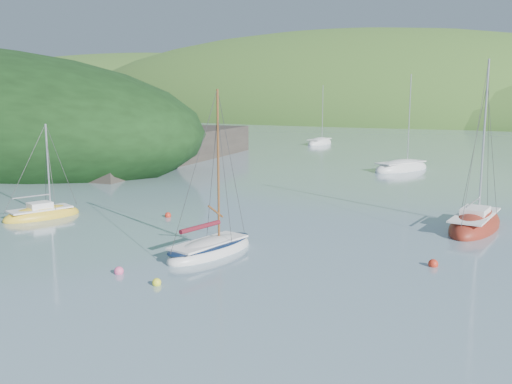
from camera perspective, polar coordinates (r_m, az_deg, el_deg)
The scene contains 8 objects.
ground at distance 25.77m, azimuth -10.20°, elevation -8.65°, with size 700.00×700.00×0.00m, color #7690A3.
shoreline_hills at distance 192.70m, azimuth 23.16°, elevation 6.63°, with size 690.00×135.00×56.00m.
daysailer_white at distance 29.44m, azimuth -4.61°, elevation -5.75°, with size 2.83×6.03×8.93m.
sloop_red at distance 37.13m, azimuth 21.04°, elevation -3.10°, with size 2.81×7.52×11.01m.
sailboat_yellow at distance 40.21m, azimuth -20.62°, elevation -2.19°, with size 3.40×5.45×6.74m.
distant_sloop_a at distance 62.71m, azimuth 14.33°, elevation 2.27°, with size 5.49×8.16×11.01m.
distant_sloop_c at distance 93.05m, azimuth 6.39°, elevation 4.88°, with size 2.54×7.19×10.26m.
mooring_buoys at distance 28.89m, azimuth -2.14°, elevation -6.21°, with size 18.30×11.31×0.46m.
Camera 1 is at (16.17, -18.37, 8.10)m, focal length 40.00 mm.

